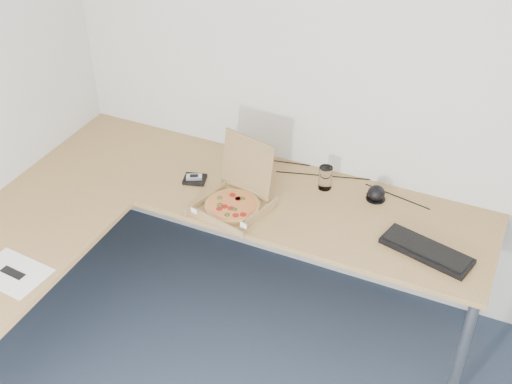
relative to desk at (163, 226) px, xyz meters
The scene contains 11 objects.
room_shell 1.39m from the desk, 49.77° to the right, with size 3.50×3.50×2.50m, color silver, non-canonical shape.
desk is the anchor object (origin of this frame).
pizza_box 0.38m from the desk, 41.62° to the left, with size 0.31×0.37×0.32m.
drinking_glass 0.89m from the desk, 43.43° to the left, with size 0.07×0.07×0.13m, color white.
keyboard 1.29m from the desk, 13.83° to the left, with size 0.43×0.15×0.03m, color black.
mouse 1.11m from the desk, 34.68° to the left, with size 0.09×0.06×0.03m, color black.
wallet 0.38m from the desk, 93.45° to the left, with size 0.12×0.10×0.02m, color black.
phone 0.37m from the desk, 93.55° to the left, with size 0.08×0.04×0.02m, color #B2B5BA.
paper_sheet 0.74m from the desk, 124.88° to the right, with size 0.32×0.22×0.00m, color white.
dome_speaker 1.11m from the desk, 34.15° to the left, with size 0.10×0.10×0.09m, color black.
cable_bundle 0.92m from the desk, 49.89° to the left, with size 0.56×0.04×0.01m, color black, non-canonical shape.
Camera 1 is at (0.67, -1.17, 2.80)m, focal length 46.32 mm.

